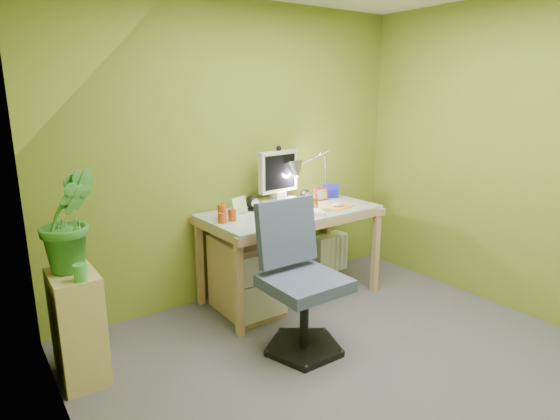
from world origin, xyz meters
TOP-DOWN VIEW (x-y plane):
  - floor at (0.00, 0.00)m, footprint 3.20×3.20m
  - wall_back at (0.00, 1.60)m, footprint 3.20×0.01m
  - wall_left at (-1.60, 0.00)m, footprint 0.01×3.20m
  - wall_right at (1.60, 0.00)m, footprint 0.01×3.20m
  - slope_ceiling at (-1.00, 0.00)m, footprint 1.10×3.20m
  - desk at (0.27, 1.23)m, footprint 1.46×0.77m
  - monitor at (0.27, 1.41)m, footprint 0.38×0.25m
  - speaker_left at (-0.00, 1.39)m, footprint 0.11×0.11m
  - speaker_right at (0.54, 1.39)m, footprint 0.11×0.11m
  - keyboard at (0.19, 1.09)m, footprint 0.50×0.32m
  - mousepad at (0.65, 1.09)m, footprint 0.28×0.22m
  - mouse at (0.65, 1.09)m, footprint 0.11×0.07m
  - amber_tumbler at (0.45, 1.15)m, footprint 0.08×0.08m
  - candle_cluster at (-0.33, 1.24)m, footprint 0.18×0.16m
  - photo_frame_red at (0.69, 1.35)m, footprint 0.13×0.02m
  - photo_frame_blue at (0.83, 1.39)m, footprint 0.14×0.09m
  - photo_frame_green at (-0.13, 1.37)m, footprint 0.15×0.07m
  - desk_lamp at (0.72, 1.41)m, footprint 0.61×0.33m
  - side_ledge at (-1.45, 1.02)m, footprint 0.25×0.39m
  - potted_plant at (-1.42, 1.07)m, footprint 0.37×0.31m
  - green_cup at (-1.43, 0.87)m, footprint 0.08×0.08m
  - task_chair at (-0.15, 0.50)m, footprint 0.57×0.57m
  - radiator at (0.92, 1.50)m, footprint 0.38×0.19m

SIDE VIEW (x-z plane):
  - floor at x=0.00m, z-range -0.01..0.00m
  - radiator at x=0.92m, z-range 0.00..0.37m
  - side_ledge at x=-1.45m, z-range 0.00..0.68m
  - desk at x=0.27m, z-range 0.00..0.77m
  - task_chair at x=-0.15m, z-range 0.00..1.01m
  - green_cup at x=-1.43m, z-range 0.68..0.78m
  - mousepad at x=0.65m, z-range 0.77..0.77m
  - keyboard at x=0.19m, z-range 0.77..0.79m
  - mouse at x=0.65m, z-range 0.77..0.80m
  - amber_tumbler at x=0.45m, z-range 0.77..0.85m
  - speaker_right at x=0.54m, z-range 0.77..0.87m
  - photo_frame_red at x=0.69m, z-range 0.77..0.88m
  - candle_cluster at x=-0.33m, z-range 0.77..0.88m
  - speaker_left at x=0.00m, z-range 0.77..0.89m
  - photo_frame_blue at x=0.83m, z-range 0.77..0.89m
  - photo_frame_green at x=-0.13m, z-range 0.77..0.89m
  - potted_plant at x=-1.42m, z-range 0.68..1.29m
  - monitor at x=0.27m, z-range 0.77..1.26m
  - desk_lamp at x=0.72m, z-range 0.77..1.38m
  - wall_back at x=0.00m, z-range 0.00..2.40m
  - wall_left at x=-1.60m, z-range 0.00..2.40m
  - wall_right at x=1.60m, z-range 0.00..2.40m
  - slope_ceiling at x=-1.00m, z-range 1.30..2.40m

